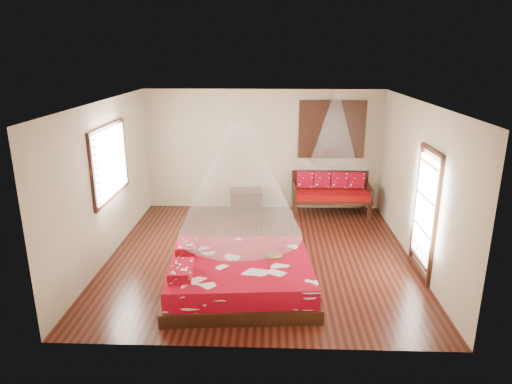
# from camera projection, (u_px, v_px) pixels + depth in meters

# --- Properties ---
(room) EXTENTS (5.54, 5.54, 2.84)m
(room) POSITION_uv_depth(u_px,v_px,m) (260.00, 183.00, 8.02)
(room) COLOR black
(room) RESTS_ON ground
(bed) EXTENTS (2.42, 2.22, 0.65)m
(bed) POSITION_uv_depth(u_px,v_px,m) (239.00, 275.00, 7.13)
(bed) COLOR black
(bed) RESTS_ON floor
(daybed) EXTENTS (1.78, 0.79, 0.94)m
(daybed) POSITION_uv_depth(u_px,v_px,m) (331.00, 192.00, 10.49)
(daybed) COLOR black
(daybed) RESTS_ON floor
(storage_chest) EXTENTS (0.81, 0.63, 0.51)m
(storage_chest) POSITION_uv_depth(u_px,v_px,m) (246.00, 200.00, 10.71)
(storage_chest) COLOR black
(storage_chest) RESTS_ON floor
(shutter_panel) EXTENTS (1.52, 0.06, 1.32)m
(shutter_panel) POSITION_uv_depth(u_px,v_px,m) (332.00, 130.00, 10.41)
(shutter_panel) COLOR black
(shutter_panel) RESTS_ON wall_back
(window_left) EXTENTS (0.10, 1.74, 1.34)m
(window_left) POSITION_uv_depth(u_px,v_px,m) (110.00, 162.00, 8.22)
(window_left) COLOR black
(window_left) RESTS_ON wall_left
(glazed_door) EXTENTS (0.08, 1.02, 2.16)m
(glazed_door) POSITION_uv_depth(u_px,v_px,m) (425.00, 214.00, 7.45)
(glazed_door) COLOR black
(glazed_door) RESTS_ON floor
(wine_tray) EXTENTS (0.24, 0.24, 0.19)m
(wine_tray) POSITION_uv_depth(u_px,v_px,m) (274.00, 254.00, 7.19)
(wine_tray) COLOR brown
(wine_tray) RESTS_ON bed
(mosquito_net_main) EXTENTS (1.89, 1.89, 1.80)m
(mosquito_net_main) POSITION_uv_depth(u_px,v_px,m) (240.00, 177.00, 6.66)
(mosquito_net_main) COLOR white
(mosquito_net_main) RESTS_ON ceiling
(mosquito_net_daybed) EXTENTS (1.03, 1.03, 1.50)m
(mosquito_net_daybed) POSITION_uv_depth(u_px,v_px,m) (335.00, 129.00, 9.93)
(mosquito_net_daybed) COLOR white
(mosquito_net_daybed) RESTS_ON ceiling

